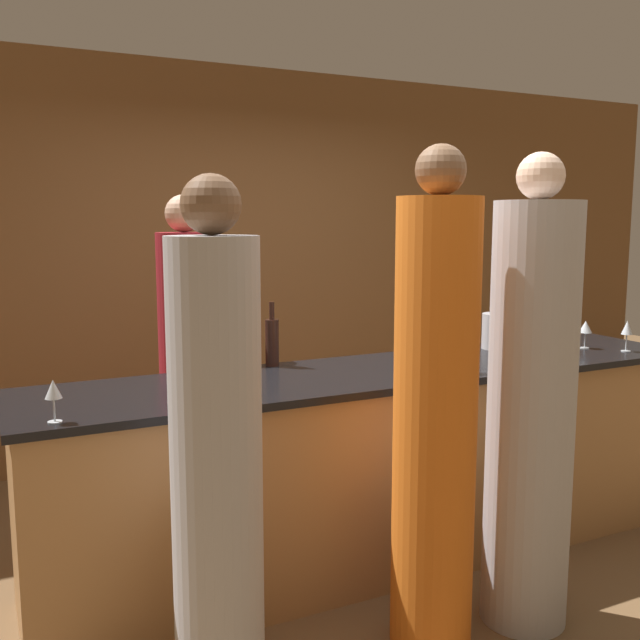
% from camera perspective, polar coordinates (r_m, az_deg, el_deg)
% --- Properties ---
extents(ground_plane, '(14.00, 14.00, 0.00)m').
position_cam_1_polar(ground_plane, '(3.88, 5.16, -18.22)').
color(ground_plane, brown).
extents(back_wall, '(8.00, 0.06, 2.80)m').
position_cam_1_polar(back_wall, '(5.33, -6.10, 4.64)').
color(back_wall, brown).
rests_on(back_wall, ground_plane).
extents(bar_counter, '(3.53, 0.75, 0.98)m').
position_cam_1_polar(bar_counter, '(3.68, 5.26, -11.34)').
color(bar_counter, '#B27F4C').
rests_on(bar_counter, ground_plane).
extents(bartender, '(0.31, 0.31, 1.84)m').
position_cam_1_polar(bartender, '(3.94, -10.50, -4.48)').
color(bartender, maroon).
rests_on(bartender, ground_plane).
extents(guest_0, '(0.33, 0.33, 1.99)m').
position_cam_1_polar(guest_0, '(2.86, 9.19, -7.82)').
color(guest_0, orange).
rests_on(guest_0, ground_plane).
extents(guest_1, '(0.32, 0.32, 1.86)m').
position_cam_1_polar(guest_1, '(2.52, -8.28, -11.51)').
color(guest_1, '#B2B2B7').
rests_on(guest_1, ground_plane).
extents(guest_2, '(0.36, 0.36, 1.98)m').
position_cam_1_polar(guest_2, '(3.11, 16.50, -6.99)').
color(guest_2, '#B2B2B7').
rests_on(guest_2, ground_plane).
extents(wine_bottle_0, '(0.07, 0.07, 0.30)m').
position_cam_1_polar(wine_bottle_0, '(3.49, 10.48, -2.23)').
color(wine_bottle_0, '#19381E').
rests_on(wine_bottle_0, bar_counter).
extents(wine_bottle_1, '(0.07, 0.07, 0.32)m').
position_cam_1_polar(wine_bottle_1, '(3.59, -3.85, -1.69)').
color(wine_bottle_1, black).
rests_on(wine_bottle_1, bar_counter).
extents(ice_bucket, '(0.17, 0.17, 0.20)m').
position_cam_1_polar(ice_bucket, '(4.18, 13.97, -0.87)').
color(ice_bucket, silver).
rests_on(ice_bucket, bar_counter).
extents(wine_glass_0, '(0.06, 0.06, 0.16)m').
position_cam_1_polar(wine_glass_0, '(2.76, -20.56, -5.34)').
color(wine_glass_0, silver).
rests_on(wine_glass_0, bar_counter).
extents(wine_glass_1, '(0.06, 0.06, 0.17)m').
position_cam_1_polar(wine_glass_1, '(4.32, 23.36, -0.65)').
color(wine_glass_1, silver).
rests_on(wine_glass_1, bar_counter).
extents(wine_glass_2, '(0.07, 0.07, 0.16)m').
position_cam_1_polar(wine_glass_2, '(4.34, 20.47, -0.57)').
color(wine_glass_2, silver).
rests_on(wine_glass_2, bar_counter).
extents(wine_glass_3, '(0.07, 0.07, 0.18)m').
position_cam_1_polar(wine_glass_3, '(3.02, -9.28, -3.45)').
color(wine_glass_3, silver).
rests_on(wine_glass_3, bar_counter).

